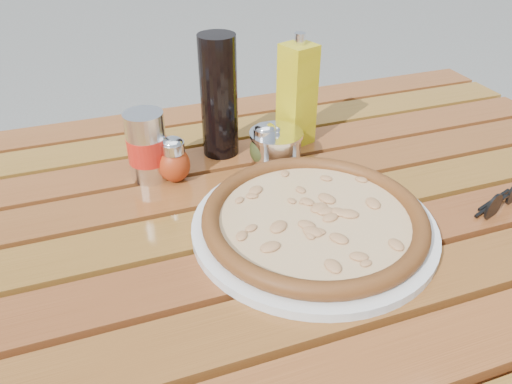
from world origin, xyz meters
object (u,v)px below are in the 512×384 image
object	(u,v)px
pizza	(314,218)
pepper_shaker	(174,160)
parmesan_tin	(276,147)
plate	(314,226)
oregano_shaker	(265,145)
dark_bottle	(219,97)
sunglasses	(502,200)
table	(260,252)
olive_oil_cruet	(297,94)
soda_can	(147,147)

from	to	relation	value
pizza	pepper_shaker	size ratio (longest dim) A/B	5.40
parmesan_tin	plate	bearing A→B (deg)	-96.08
oregano_shaker	dark_bottle	distance (m)	0.12
sunglasses	table	bearing A→B (deg)	143.67
plate	olive_oil_cruet	xyz separation A→B (m)	(0.09, 0.27, 0.09)
dark_bottle	olive_oil_cruet	distance (m)	0.15
table	oregano_shaker	distance (m)	0.19
table	soda_can	distance (m)	0.26
table	dark_bottle	world-z (taller)	dark_bottle
table	plate	xyz separation A→B (m)	(0.06, -0.06, 0.08)
oregano_shaker	sunglasses	size ratio (longest dim) A/B	0.76
sunglasses	parmesan_tin	bearing A→B (deg)	117.97
plate	pizza	xyz separation A→B (m)	(0.00, 0.00, 0.02)
sunglasses	oregano_shaker	bearing A→B (deg)	120.46
table	olive_oil_cruet	world-z (taller)	olive_oil_cruet
oregano_shaker	soda_can	size ratio (longest dim) A/B	0.68
pepper_shaker	sunglasses	xyz separation A→B (m)	(0.46, -0.26, -0.02)
plate	parmesan_tin	xyz separation A→B (m)	(0.02, 0.21, 0.02)
parmesan_tin	oregano_shaker	bearing A→B (deg)	-173.81
table	olive_oil_cruet	xyz separation A→B (m)	(0.15, 0.21, 0.17)
olive_oil_cruet	table	bearing A→B (deg)	-125.40
dark_bottle	olive_oil_cruet	world-z (taller)	dark_bottle
pizza	parmesan_tin	xyz separation A→B (m)	(0.02, 0.21, 0.01)
oregano_shaker	parmesan_tin	bearing A→B (deg)	6.19
pepper_shaker	sunglasses	world-z (taller)	pepper_shaker
dark_bottle	parmesan_tin	size ratio (longest dim) A/B	1.80
table	pizza	distance (m)	0.13
olive_oil_cruet	plate	bearing A→B (deg)	-107.89
sunglasses	pizza	bearing A→B (deg)	151.54
soda_can	parmesan_tin	xyz separation A→B (m)	(0.22, -0.02, -0.03)
table	parmesan_tin	xyz separation A→B (m)	(0.08, 0.15, 0.11)
plate	oregano_shaker	distance (m)	0.21
pizza	oregano_shaker	size ratio (longest dim) A/B	5.40
oregano_shaker	pizza	bearing A→B (deg)	-89.90
oregano_shaker	sunglasses	bearing A→B (deg)	-40.23
dark_bottle	pizza	bearing A→B (deg)	-77.61
dark_bottle	oregano_shaker	bearing A→B (deg)	-49.60
table	pizza	world-z (taller)	pizza
oregano_shaker	dark_bottle	xyz separation A→B (m)	(-0.06, 0.07, 0.07)
plate	pizza	size ratio (longest dim) A/B	0.81
table	plate	distance (m)	0.12
pizza	olive_oil_cruet	xyz separation A→B (m)	(0.09, 0.27, 0.07)
plate	pizza	bearing A→B (deg)	0.00
pizza	pepper_shaker	xyz separation A→B (m)	(-0.16, 0.21, 0.02)
pepper_shaker	sunglasses	distance (m)	0.53
sunglasses	olive_oil_cruet	bearing A→B (deg)	104.36
oregano_shaker	soda_can	xyz separation A→B (m)	(-0.20, 0.03, 0.02)
pepper_shaker	olive_oil_cruet	xyz separation A→B (m)	(0.25, 0.06, 0.06)
olive_oil_cruet	sunglasses	world-z (taller)	olive_oil_cruet
dark_bottle	pepper_shaker	bearing A→B (deg)	-145.75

